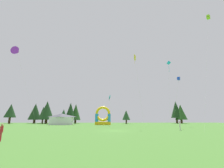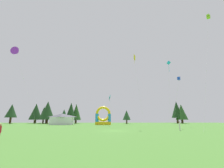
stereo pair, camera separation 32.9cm
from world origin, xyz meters
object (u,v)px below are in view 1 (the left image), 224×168
Objects in this scene: kite_lime_box at (208,17)px; kite_purple_delta at (17,52)px; kite_blue_box at (178,79)px; inflatable_blue_arch at (103,118)px; festival_tent at (62,119)px; kite_cyan_diamond at (169,64)px; kite_teal_diamond at (109,98)px; kite_yellow_diamond at (134,58)px; person_far_side at (1,131)px; person_midfield at (180,125)px.

kite_purple_delta is (-43.04, -2.46, -10.51)m from kite_lime_box.
kite_blue_box is at bearing 113.57° from kite_lime_box.
festival_tent is at bearing 179.42° from inflatable_blue_arch.
kite_cyan_diamond is 2.13× the size of festival_tent.
inflatable_blue_arch is (-21.77, 15.39, -10.90)m from kite_blue_box.
kite_lime_box is 2.86× the size of kite_teal_diamond.
kite_lime_box is 1.63× the size of kite_cyan_diamond.
kite_lime_box reaches higher than kite_purple_delta.
kite_yellow_diamond is at bearing -72.33° from inflatable_blue_arch.
kite_yellow_diamond is at bearing 177.57° from kite_lime_box.
kite_cyan_diamond is 40.45m from festival_tent.
kite_cyan_diamond is at bearing -38.58° from kite_teal_diamond.
kite_cyan_diamond is 36.45m from person_far_side.
kite_cyan_diamond is at bearing -131.68° from kite_blue_box.
kite_lime_box is (18.25, -0.77, 10.43)m from kite_yellow_diamond.
kite_purple_delta is 30.90m from festival_tent.
kite_blue_box is (14.04, 8.86, -2.47)m from kite_yellow_diamond.
person_far_side is (-34.48, -16.96, -25.13)m from kite_lime_box.
kite_lime_box is 16.54× the size of person_midfield.
kite_purple_delta is at bearing -168.67° from kite_cyan_diamond.
person_midfield is at bearing -163.75° from kite_lime_box.
kite_yellow_diamond is 17.99m from kite_teal_diamond.
kite_blue_box is 7.46m from kite_cyan_diamond.
kite_lime_box is at bearing 79.01° from person_midfield.
person_far_side is at bearing -87.00° from person_midfield.
kite_lime_box is 1.63× the size of kite_purple_delta.
person_far_side is (-16.24, -17.73, -14.70)m from kite_yellow_diamond.
festival_tent is (-14.76, 0.15, -0.34)m from inflatable_blue_arch.
kite_lime_box is 27.53m from person_midfield.
kite_purple_delta is at bearing -176.73° from kite_lime_box.
kite_teal_diamond is at bearing 109.31° from person_far_side.
kite_lime_box is 44.37m from kite_purple_delta.
person_far_side is at bearing -153.81° from kite_lime_box.
person_midfield is at bearing 67.23° from person_far_side.
festival_tent reaches higher than person_far_side.
kite_teal_diamond is (-23.87, 16.35, -17.47)m from kite_lime_box.
kite_blue_box reaches higher than kite_teal_diamond.
person_midfield is (7.47, -3.91, -14.71)m from kite_yellow_diamond.
person_midfield is at bearing -27.66° from kite_yellow_diamond.
kite_purple_delta is (-24.80, -3.23, -0.08)m from kite_yellow_diamond.
kite_blue_box is 0.84× the size of kite_cyan_diamond.
kite_cyan_diamond reaches higher than kite_blue_box.
kite_blue_box is 2.10× the size of inflatable_blue_arch.
kite_teal_diamond is at bearing -173.35° from person_midfield.
person_midfield is at bearing -61.66° from inflatable_blue_arch.
kite_cyan_diamond reaches higher than person_midfield.
kite_lime_box is at bearing -26.31° from kite_cyan_diamond.
kite_yellow_diamond reaches higher than kite_teal_diamond.
inflatable_blue_arch is at bearing -0.58° from festival_tent.
person_far_side is (8.56, -14.50, -14.62)m from kite_purple_delta.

